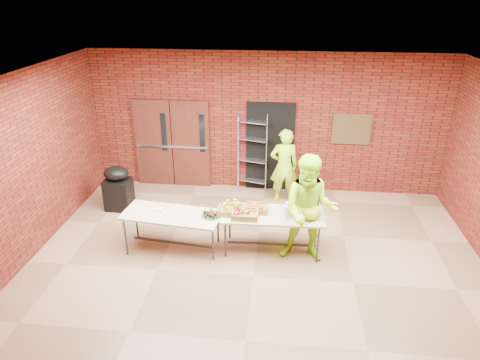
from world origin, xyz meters
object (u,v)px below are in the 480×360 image
(coffee_dispenser, at_px, (306,200))
(volunteer_man, at_px, (310,210))
(wire_rack, at_px, (252,154))
(volunteer_woman, at_px, (284,166))
(table_right, at_px, (272,217))
(covered_grill, at_px, (118,188))
(table_left, at_px, (172,217))

(coffee_dispenser, height_order, volunteer_man, volunteer_man)
(wire_rack, height_order, volunteer_woman, wire_rack)
(table_right, height_order, covered_grill, covered_grill)
(covered_grill, relative_size, volunteer_man, 0.50)
(wire_rack, xyz_separation_m, covered_grill, (-2.79, -1.23, -0.43))
(wire_rack, relative_size, coffee_dispenser, 3.43)
(covered_grill, bearing_deg, table_left, -39.71)
(wire_rack, height_order, table_left, wire_rack)
(volunteer_woman, bearing_deg, volunteer_man, 90.97)
(table_left, xyz_separation_m, coffee_dispenser, (2.39, 0.24, 0.35))
(table_left, relative_size, volunteer_man, 0.94)
(wire_rack, distance_m, table_right, 2.56)
(wire_rack, xyz_separation_m, coffee_dispenser, (1.15, -2.39, 0.10))
(table_left, relative_size, coffee_dispenser, 3.45)
(volunteer_woman, bearing_deg, coffee_dispenser, 91.38)
(table_left, xyz_separation_m, covered_grill, (-1.55, 1.40, -0.17))
(wire_rack, bearing_deg, table_left, -100.55)
(volunteer_man, bearing_deg, table_right, 167.64)
(covered_grill, distance_m, volunteer_woman, 3.63)
(coffee_dispenser, distance_m, volunteer_woman, 1.96)
(table_left, bearing_deg, wire_rack, 71.59)
(wire_rack, distance_m, table_left, 2.92)
(coffee_dispenser, xyz_separation_m, volunteer_man, (0.05, -0.29, -0.04))
(wire_rack, distance_m, volunteer_man, 2.94)
(table_left, height_order, table_right, table_right)
(table_left, relative_size, covered_grill, 1.87)
(coffee_dispenser, relative_size, volunteer_woman, 0.32)
(wire_rack, height_order, volunteer_man, volunteer_man)
(wire_rack, xyz_separation_m, table_right, (0.56, -2.49, -0.23))
(table_right, relative_size, volunteer_woman, 1.09)
(covered_grill, bearing_deg, volunteer_woman, 14.33)
(covered_grill, xyz_separation_m, volunteer_man, (3.99, -1.46, 0.49))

